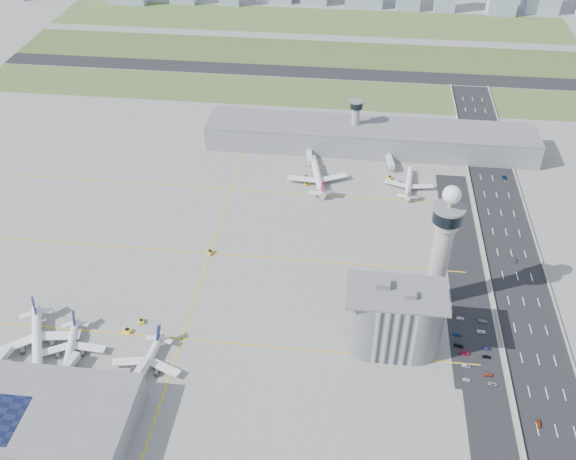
# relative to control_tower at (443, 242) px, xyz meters

# --- Properties ---
(ground) EXTENTS (1000.00, 1000.00, 0.00)m
(ground) POSITION_rel_control_tower_xyz_m (-72.00, -8.00, -35.04)
(ground) COLOR gray
(grass_strip_0) EXTENTS (480.00, 50.00, 0.08)m
(grass_strip_0) POSITION_rel_control_tower_xyz_m (-92.00, 217.00, -35.00)
(grass_strip_0) COLOR #506B32
(grass_strip_0) RESTS_ON ground
(grass_strip_1) EXTENTS (480.00, 60.00, 0.08)m
(grass_strip_1) POSITION_rel_control_tower_xyz_m (-92.00, 292.00, -35.00)
(grass_strip_1) COLOR #435528
(grass_strip_1) RESTS_ON ground
(grass_strip_2) EXTENTS (480.00, 70.00, 0.08)m
(grass_strip_2) POSITION_rel_control_tower_xyz_m (-92.00, 372.00, -35.00)
(grass_strip_2) COLOR #476630
(grass_strip_2) RESTS_ON ground
(runway) EXTENTS (480.00, 22.00, 0.10)m
(runway) POSITION_rel_control_tower_xyz_m (-92.00, 254.00, -34.98)
(runway) COLOR black
(runway) RESTS_ON ground
(highway) EXTENTS (28.00, 500.00, 0.10)m
(highway) POSITION_rel_control_tower_xyz_m (43.00, -8.00, -34.99)
(highway) COLOR black
(highway) RESTS_ON ground
(barrier_left) EXTENTS (0.60, 500.00, 1.20)m
(barrier_left) POSITION_rel_control_tower_xyz_m (29.00, -8.00, -34.44)
(barrier_left) COLOR #9E9E99
(barrier_left) RESTS_ON ground
(barrier_right) EXTENTS (0.60, 500.00, 1.20)m
(barrier_right) POSITION_rel_control_tower_xyz_m (57.00, -8.00, -34.44)
(barrier_right) COLOR #9E9E99
(barrier_right) RESTS_ON ground
(landside_road) EXTENTS (18.00, 260.00, 0.08)m
(landside_road) POSITION_rel_control_tower_xyz_m (18.00, -18.00, -35.00)
(landside_road) COLOR black
(landside_road) RESTS_ON ground
(parking_lot) EXTENTS (20.00, 44.00, 0.10)m
(parking_lot) POSITION_rel_control_tower_xyz_m (16.00, -30.00, -34.99)
(parking_lot) COLOR black
(parking_lot) RESTS_ON ground
(taxiway_line_h_0) EXTENTS (260.00, 0.60, 0.01)m
(taxiway_line_h_0) POSITION_rel_control_tower_xyz_m (-112.00, -38.00, -35.04)
(taxiway_line_h_0) COLOR yellow
(taxiway_line_h_0) RESTS_ON ground
(taxiway_line_h_1) EXTENTS (260.00, 0.60, 0.01)m
(taxiway_line_h_1) POSITION_rel_control_tower_xyz_m (-112.00, 22.00, -35.04)
(taxiway_line_h_1) COLOR yellow
(taxiway_line_h_1) RESTS_ON ground
(taxiway_line_h_2) EXTENTS (260.00, 0.60, 0.01)m
(taxiway_line_h_2) POSITION_rel_control_tower_xyz_m (-112.00, 82.00, -35.04)
(taxiway_line_h_2) COLOR yellow
(taxiway_line_h_2) RESTS_ON ground
(taxiway_line_v) EXTENTS (0.60, 260.00, 0.01)m
(taxiway_line_v) POSITION_rel_control_tower_xyz_m (-112.00, 22.00, -35.04)
(taxiway_line_v) COLOR yellow
(taxiway_line_v) RESTS_ON ground
(control_tower) EXTENTS (14.00, 14.00, 64.50)m
(control_tower) POSITION_rel_control_tower_xyz_m (0.00, 0.00, 0.00)
(control_tower) COLOR #ADAAA5
(control_tower) RESTS_ON ground
(secondary_tower) EXTENTS (8.60, 8.60, 31.90)m
(secondary_tower) POSITION_rel_control_tower_xyz_m (-42.00, 142.00, -16.24)
(secondary_tower) COLOR #ADAAA5
(secondary_tower) RESTS_ON ground
(admin_building) EXTENTS (42.00, 24.00, 33.50)m
(admin_building) POSITION_rel_control_tower_xyz_m (-20.01, -30.00, -19.74)
(admin_building) COLOR #B2B2B7
(admin_building) RESTS_ON ground
(terminal_pier) EXTENTS (210.00, 32.00, 15.80)m
(terminal_pier) POSITION_rel_control_tower_xyz_m (-32.00, 140.00, -27.14)
(terminal_pier) COLOR gray
(terminal_pier) RESTS_ON ground
(near_terminal) EXTENTS (84.00, 42.00, 13.00)m
(near_terminal) POSITION_rel_control_tower_xyz_m (-160.07, -90.02, -28.62)
(near_terminal) COLOR gray
(near_terminal) RESTS_ON ground
(airplane_near_a) EXTENTS (51.84, 55.08, 12.21)m
(airplane_near_a) POSITION_rel_control_tower_xyz_m (-172.85, -50.31, -28.93)
(airplane_near_a) COLOR white
(airplane_near_a) RESTS_ON ground
(airplane_near_b) EXTENTS (37.53, 41.59, 10.02)m
(airplane_near_b) POSITION_rel_control_tower_xyz_m (-157.21, -52.53, -30.03)
(airplane_near_b) COLOR white
(airplane_near_b) RESTS_ON ground
(airplane_near_c) EXTENTS (34.34, 39.18, 10.14)m
(airplane_near_c) POSITION_rel_control_tower_xyz_m (-122.40, -57.35, -29.97)
(airplane_near_c) COLOR white
(airplane_near_c) RESTS_ON ground
(airplane_far_a) EXTENTS (45.12, 50.21, 12.21)m
(airplane_far_a) POSITION_rel_control_tower_xyz_m (-62.29, 97.26, -28.94)
(airplane_far_a) COLOR white
(airplane_far_a) RESTS_ON ground
(airplane_far_b) EXTENTS (32.52, 37.24, 9.72)m
(airplane_far_b) POSITION_rel_control_tower_xyz_m (-7.97, 96.58, -30.18)
(airplane_far_b) COLOR white
(airplane_far_b) RESTS_ON ground
(jet_bridge_near_1) EXTENTS (5.39, 14.31, 5.70)m
(jet_bridge_near_1) POSITION_rel_control_tower_xyz_m (-155.00, -69.00, -32.19)
(jet_bridge_near_1) COLOR silver
(jet_bridge_near_1) RESTS_ON ground
(jet_bridge_near_2) EXTENTS (5.39, 14.31, 5.70)m
(jet_bridge_near_2) POSITION_rel_control_tower_xyz_m (-125.00, -69.00, -32.19)
(jet_bridge_near_2) COLOR silver
(jet_bridge_near_2) RESTS_ON ground
(jet_bridge_far_0) EXTENTS (5.39, 14.31, 5.70)m
(jet_bridge_far_0) POSITION_rel_control_tower_xyz_m (-70.00, 124.00, -32.19)
(jet_bridge_far_0) COLOR silver
(jet_bridge_far_0) RESTS_ON ground
(jet_bridge_far_1) EXTENTS (5.39, 14.31, 5.70)m
(jet_bridge_far_1) POSITION_rel_control_tower_xyz_m (-20.00, 124.00, -32.19)
(jet_bridge_far_1) COLOR silver
(jet_bridge_far_1) RESTS_ON ground
(tug_0) EXTENTS (3.28, 2.58, 1.70)m
(tug_0) POSITION_rel_control_tower_xyz_m (-181.25, -47.21, -34.19)
(tug_0) COLOR #EFB608
(tug_0) RESTS_ON ground
(tug_1) EXTENTS (4.07, 3.29, 2.07)m
(tug_1) POSITION_rel_control_tower_xyz_m (-137.24, -36.68, -34.01)
(tug_1) COLOR yellow
(tug_1) RESTS_ON ground
(tug_2) EXTENTS (3.24, 3.81, 1.87)m
(tug_2) POSITION_rel_control_tower_xyz_m (-132.73, -30.19, -34.10)
(tug_2) COLOR yellow
(tug_2) RESTS_ON ground
(tug_3) EXTENTS (3.61, 4.19, 2.05)m
(tug_3) POSITION_rel_control_tower_xyz_m (-111.99, 21.93, -34.02)
(tug_3) COLOR yellow
(tug_3) RESTS_ON ground
(tug_4) EXTENTS (3.48, 3.45, 1.69)m
(tug_4) POSITION_rel_control_tower_xyz_m (-68.24, 91.54, -34.20)
(tug_4) COLOR #F2AE10
(tug_4) RESTS_ON ground
(tug_5) EXTENTS (3.81, 4.01, 1.92)m
(tug_5) POSITION_rel_control_tower_xyz_m (-18.95, 104.10, -34.08)
(tug_5) COLOR #F6AC25
(tug_5) RESTS_ON ground
(car_lot_0) EXTENTS (3.37, 1.46, 1.13)m
(car_lot_0) POSITION_rel_control_tower_xyz_m (11.10, -47.09, -34.47)
(car_lot_0) COLOR silver
(car_lot_0) RESTS_ON ground
(car_lot_1) EXTENTS (3.97, 1.61, 1.28)m
(car_lot_1) POSITION_rel_control_tower_xyz_m (11.96, -39.50, -34.40)
(car_lot_1) COLOR #8D929D
(car_lot_1) RESTS_ON ground
(car_lot_2) EXTENTS (4.31, 2.15, 1.17)m
(car_lot_2) POSITION_rel_control_tower_xyz_m (12.10, -32.37, -34.45)
(car_lot_2) COLOR #B71A38
(car_lot_2) RESTS_ON ground
(car_lot_3) EXTENTS (4.28, 2.14, 1.19)m
(car_lot_3) POSITION_rel_control_tower_xyz_m (9.80, -28.32, -34.44)
(car_lot_3) COLOR black
(car_lot_3) RESTS_ON ground
(car_lot_4) EXTENTS (4.00, 1.93, 1.32)m
(car_lot_4) POSITION_rel_control_tower_xyz_m (9.91, -21.74, -34.38)
(car_lot_4) COLOR navy
(car_lot_4) RESTS_ON ground
(car_lot_5) EXTENTS (3.45, 1.32, 1.12)m
(car_lot_5) POSITION_rel_control_tower_xyz_m (12.03, -11.44, -34.48)
(car_lot_5) COLOR #B0AFC0
(car_lot_5) RESTS_ON ground
(car_lot_6) EXTENTS (4.22, 2.06, 1.15)m
(car_lot_6) POSITION_rel_control_tower_xyz_m (21.76, -48.15, -34.46)
(car_lot_6) COLOR gray
(car_lot_6) RESTS_ON ground
(car_lot_7) EXTENTS (4.13, 2.03, 1.15)m
(car_lot_7) POSITION_rel_control_tower_xyz_m (20.61, -43.34, -34.46)
(car_lot_7) COLOR #9F391D
(car_lot_7) RESTS_ON ground
(car_lot_8) EXTENTS (3.60, 1.54, 1.21)m
(car_lot_8) POSITION_rel_control_tower_xyz_m (21.02, -33.44, -34.43)
(car_lot_8) COLOR black
(car_lot_8) RESTS_ON ground
(car_lot_9) EXTENTS (3.47, 1.47, 1.11)m
(car_lot_9) POSITION_rel_control_tower_xyz_m (21.83, -28.60, -34.48)
(car_lot_9) COLOR navy
(car_lot_9) RESTS_ON ground
(car_lot_10) EXTENTS (4.07, 1.93, 1.12)m
(car_lot_10) POSITION_rel_control_tower_xyz_m (20.68, -18.73, -34.48)
(car_lot_10) COLOR white
(car_lot_10) RESTS_ON ground
(car_lot_11) EXTENTS (4.29, 2.18, 1.19)m
(car_lot_11) POSITION_rel_control_tower_xyz_m (22.11, -12.07, -34.44)
(car_lot_11) COLOR gray
(car_lot_11) RESTS_ON ground
(car_hw_0) EXTENTS (1.66, 3.89, 1.31)m
(car_hw_0) POSITION_rel_control_tower_xyz_m (36.72, -65.78, -34.39)
(car_hw_0) COLOR #9B3614
(car_hw_0) RESTS_ON ground
(car_hw_1) EXTENTS (1.69, 3.88, 1.24)m
(car_hw_1) POSITION_rel_control_tower_xyz_m (43.51, 33.63, -34.42)
(car_hw_1) COLOR #27292F
(car_hw_1) RESTS_ON ground
(car_hw_2) EXTENTS (2.87, 4.92, 1.29)m
(car_hw_2) POSITION_rel_control_tower_xyz_m (49.95, 112.24, -34.40)
(car_hw_2) COLOR #152B4E
(car_hw_2) RESTS_ON ground
(car_hw_4) EXTENTS (1.76, 3.81, 1.26)m
(car_hw_4) POSITION_rel_control_tower_xyz_m (35.46, 170.53, -34.41)
(car_hw_4) COLOR #9E9E9E
(car_hw_4) RESTS_ON ground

